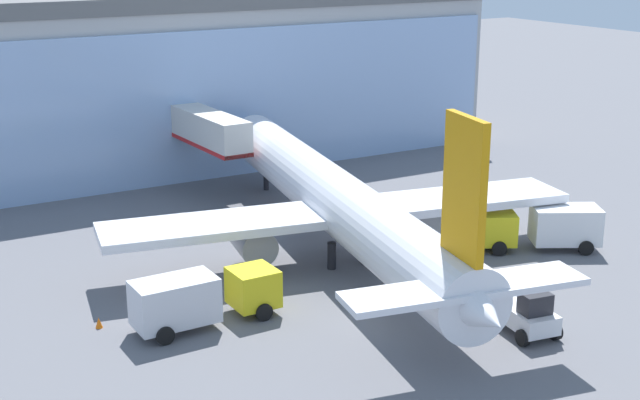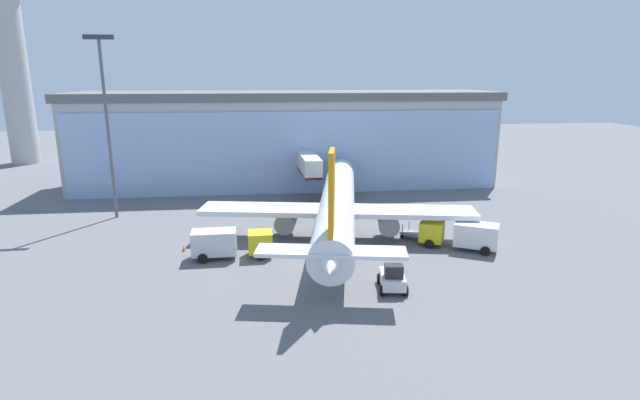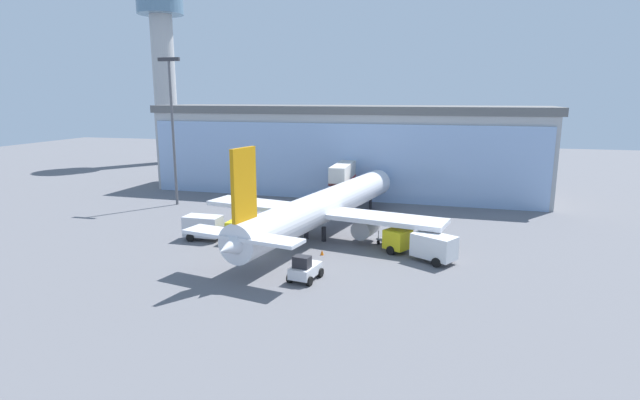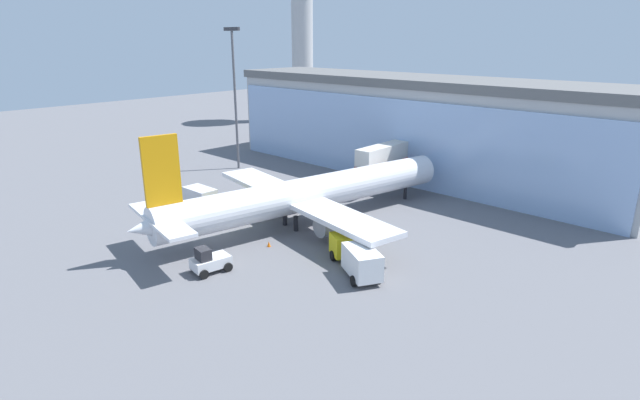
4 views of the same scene
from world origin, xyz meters
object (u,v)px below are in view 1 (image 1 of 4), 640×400
(jet_bridge, at_px, (193,125))
(airplane, at_px, (337,202))
(fuel_truck, at_px, (543,226))
(safety_cone_nose, at_px, (430,282))
(catering_truck, at_px, (201,297))
(baggage_cart, at_px, (461,235))
(pushback_tug, at_px, (528,315))
(safety_cone_wingtip, at_px, (99,323))

(jet_bridge, bearing_deg, airplane, -177.50)
(jet_bridge, height_order, fuel_truck, jet_bridge)
(jet_bridge, relative_size, airplane, 0.39)
(safety_cone_nose, bearing_deg, fuel_truck, 7.66)
(catering_truck, height_order, fuel_truck, same)
(fuel_truck, xyz_separation_m, baggage_cart, (-3.40, 3.51, -0.97))
(fuel_truck, xyz_separation_m, safety_cone_nose, (-9.58, -1.29, -1.19))
(jet_bridge, relative_size, pushback_tug, 4.27)
(airplane, height_order, safety_cone_nose, airplane)
(jet_bridge, height_order, airplane, airplane)
(fuel_truck, distance_m, pushback_tug, 12.51)
(fuel_truck, relative_size, safety_cone_nose, 13.48)
(fuel_truck, height_order, baggage_cart, fuel_truck)
(fuel_truck, bearing_deg, safety_cone_nose, 37.94)
(pushback_tug, height_order, safety_cone_nose, pushback_tug)
(jet_bridge, relative_size, fuel_truck, 1.99)
(fuel_truck, bearing_deg, baggage_cart, -15.60)
(jet_bridge, height_order, pushback_tug, jet_bridge)
(airplane, xyz_separation_m, pushback_tug, (1.92, -13.99, -2.35))
(catering_truck, xyz_separation_m, fuel_truck, (22.18, -0.72, 0.00))
(safety_cone_wingtip, bearing_deg, baggage_cart, 1.16)
(airplane, relative_size, baggage_cart, 12.17)
(catering_truck, relative_size, pushback_tug, 2.12)
(pushback_tug, bearing_deg, baggage_cart, -16.89)
(jet_bridge, distance_m, baggage_cart, 22.70)
(baggage_cart, height_order, safety_cone_wingtip, baggage_cart)
(baggage_cart, xyz_separation_m, safety_cone_wingtip, (-23.21, -0.47, -0.23))
(airplane, xyz_separation_m, baggage_cart, (7.82, -2.13, -2.82))
(safety_cone_wingtip, bearing_deg, airplane, 9.59)
(pushback_tug, bearing_deg, fuel_truck, -38.52)
(pushback_tug, distance_m, safety_cone_nose, 7.10)
(safety_cone_nose, height_order, safety_cone_wingtip, same)
(airplane, bearing_deg, catering_truck, 126.00)
(airplane, relative_size, safety_cone_nose, 68.98)
(pushback_tug, relative_size, safety_cone_wingtip, 6.28)
(pushback_tug, xyz_separation_m, safety_cone_wingtip, (-17.31, 11.39, -0.70))
(catering_truck, height_order, baggage_cart, catering_truck)
(airplane, bearing_deg, jet_bridge, 15.20)
(jet_bridge, relative_size, catering_truck, 2.02)
(airplane, bearing_deg, safety_cone_wingtip, 111.43)
(baggage_cart, distance_m, safety_cone_nose, 7.83)
(safety_cone_wingtip, bearing_deg, catering_truck, -27.56)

